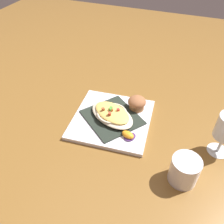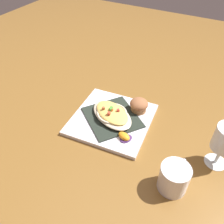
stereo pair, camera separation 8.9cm
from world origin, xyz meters
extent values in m
plane|color=brown|center=(0.00, 0.00, 0.00)|extent=(2.60, 2.60, 0.00)
cube|color=white|center=(0.00, 0.00, 0.01)|extent=(0.32, 0.32, 0.02)
cube|color=#252D25|center=(0.00, 0.00, 0.02)|extent=(0.27, 0.27, 0.01)
ellipsoid|color=beige|center=(0.00, 0.00, 0.03)|extent=(0.19, 0.22, 0.02)
torus|color=beige|center=(0.00, 0.00, 0.04)|extent=(0.16, 0.16, 0.01)
ellipsoid|color=#ECC25C|center=(0.00, 0.00, 0.04)|extent=(0.15, 0.18, 0.02)
cube|color=#AD5E2A|center=(0.00, 0.00, 0.06)|extent=(0.01, 0.01, 0.01)
cube|color=#D74C31|center=(0.02, 0.00, 0.06)|extent=(0.01, 0.01, 0.01)
cube|color=#CE3C37|center=(-0.01, 0.02, 0.06)|extent=(0.01, 0.01, 0.01)
cube|color=#4E9F39|center=(0.00, -0.01, 0.06)|extent=(0.01, 0.01, 0.01)
cube|color=#AC5832|center=(0.01, -0.03, 0.06)|extent=(0.01, 0.01, 0.01)
cube|color=#529935|center=(-0.01, -0.01, 0.06)|extent=(0.01, 0.01, 0.01)
cylinder|color=#946339|center=(-0.09, 0.07, 0.03)|extent=(0.06, 0.06, 0.02)
ellipsoid|color=#995E3A|center=(-0.09, 0.07, 0.05)|extent=(0.07, 0.07, 0.04)
ellipsoid|color=#4C0F23|center=(-0.09, 0.07, 0.06)|extent=(0.03, 0.03, 0.01)
ellipsoid|color=#482B60|center=(0.07, 0.10, 0.02)|extent=(0.06, 0.05, 0.01)
ellipsoid|color=orange|center=(0.07, 0.09, 0.03)|extent=(0.04, 0.05, 0.02)
cylinder|color=white|center=(0.17, 0.30, 0.05)|extent=(0.09, 0.09, 0.09)
torus|color=white|center=(0.12, 0.30, 0.05)|extent=(0.05, 0.02, 0.05)
cylinder|color=#4C2D14|center=(0.17, 0.30, 0.03)|extent=(0.07, 0.07, 0.05)
cylinder|color=white|center=(0.01, 0.40, 0.00)|extent=(0.07, 0.07, 0.00)
cylinder|color=white|center=(0.01, 0.40, 0.04)|extent=(0.01, 0.01, 0.07)
cylinder|color=silver|center=(0.01, 0.40, 0.10)|extent=(0.07, 0.07, 0.04)
camera|label=1|loc=(0.62, 0.24, 0.64)|focal=37.53mm
camera|label=2|loc=(0.58, 0.32, 0.64)|focal=37.53mm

